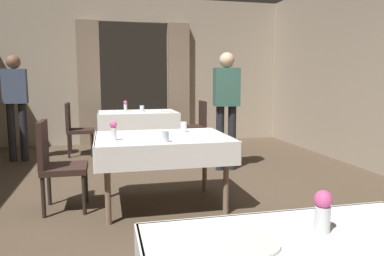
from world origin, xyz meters
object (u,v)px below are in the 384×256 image
object	(u,v)px
flower_vase_far	(125,105)
plate_far_c	(166,112)
chair_far_left	(75,127)
plate_near_d	(252,245)
flower_vase_near	(323,210)
glass_mid_c	(165,137)
glass_mid_b	(184,127)
chair_far_right	(197,123)
person_waiter_by_doorway	(226,101)
person_diner_standing_aside	(16,99)
chair_mid_left	(56,161)
flower_vase_mid	(114,130)
dining_table_far	(138,117)
glass_far_b	(142,108)
dining_table_mid	(162,144)

from	to	relation	value
flower_vase_far	plate_far_c	world-z (taller)	flower_vase_far
chair_far_left	plate_near_d	distance (m)	5.62
flower_vase_near	glass_mid_c	bearing A→B (deg)	97.20
chair_far_left	plate_far_c	xyz separation A→B (m)	(1.58, -0.21, 0.24)
glass_mid_b	chair_far_right	bearing A→B (deg)	73.19
glass_mid_c	person_waiter_by_doorway	xyz separation A→B (m)	(1.18, 1.72, 0.22)
person_diner_standing_aside	plate_near_d	bearing A→B (deg)	-70.13
chair_mid_left	chair_far_right	size ratio (longest dim) A/B	1.00
chair_far_right	glass_mid_b	world-z (taller)	chair_far_right
flower_vase_mid	glass_mid_c	size ratio (longest dim) A/B	1.84
chair_far_left	person_diner_standing_aside	distance (m)	1.05
chair_far_right	flower_vase_mid	bearing A→B (deg)	-117.23
dining_table_far	glass_mid_b	bearing A→B (deg)	-84.22
glass_far_b	chair_far_right	bearing A→B (deg)	-1.82
person_diner_standing_aside	glass_far_b	bearing A→B (deg)	7.70
dining_table_far	flower_vase_mid	distance (m)	3.18
dining_table_mid	plate_near_d	world-z (taller)	plate_near_d
flower_vase_far	plate_far_c	size ratio (longest dim) A/B	0.89
flower_vase_far	dining_table_mid	bearing A→B (deg)	-86.06
plate_far_c	person_diner_standing_aside	bearing A→B (deg)	-179.62
chair_far_left	flower_vase_far	bearing A→B (deg)	11.86
chair_far_left	glass_far_b	world-z (taller)	chair_far_left
dining_table_far	plate_far_c	world-z (taller)	plate_far_c
plate_far_c	chair_far_left	bearing A→B (deg)	172.24
dining_table_mid	chair_far_left	bearing A→B (deg)	110.61
glass_far_b	plate_far_c	world-z (taller)	glass_far_b
dining_table_far	person_waiter_by_doorway	size ratio (longest dim) A/B	0.82
flower_vase_mid	flower_vase_far	xyz separation A→B (m)	(0.28, 3.26, 0.00)
flower_vase_mid	glass_mid_b	world-z (taller)	flower_vase_mid
dining_table_mid	flower_vase_near	distance (m)	2.57
dining_table_far	flower_vase_near	world-z (taller)	flower_vase_near
glass_far_b	person_diner_standing_aside	xyz separation A→B (m)	(-2.06, -0.28, 0.22)
chair_far_right	person_diner_standing_aside	size ratio (longest dim) A/B	0.54
person_diner_standing_aside	chair_mid_left	bearing A→B (deg)	-70.60
flower_vase_mid	plate_far_c	distance (m)	3.03
flower_vase_mid	glass_mid_b	xyz separation A→B (m)	(0.78, 0.39, -0.04)
plate_near_d	flower_vase_mid	bearing A→B (deg)	99.91
chair_far_right	flower_vase_far	size ratio (longest dim) A/B	4.71
flower_vase_far	chair_mid_left	bearing A→B (deg)	-106.01
dining_table_mid	glass_far_b	bearing A→B (deg)	88.52
chair_far_left	flower_vase_far	size ratio (longest dim) A/B	4.71
plate_near_d	person_waiter_by_doorway	world-z (taller)	person_waiter_by_doorway
flower_vase_near	plate_far_c	world-z (taller)	flower_vase_near
dining_table_mid	person_diner_standing_aside	size ratio (longest dim) A/B	0.80
glass_mid_b	plate_near_d	bearing A→B (deg)	-97.03
chair_mid_left	flower_vase_far	bearing A→B (deg)	73.99
chair_far_right	plate_far_c	world-z (taller)	chair_far_right
glass_mid_c	flower_vase_near	bearing A→B (deg)	-82.80
chair_far_left	flower_vase_near	size ratio (longest dim) A/B	5.54
chair_far_right	glass_mid_b	bearing A→B (deg)	-106.81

